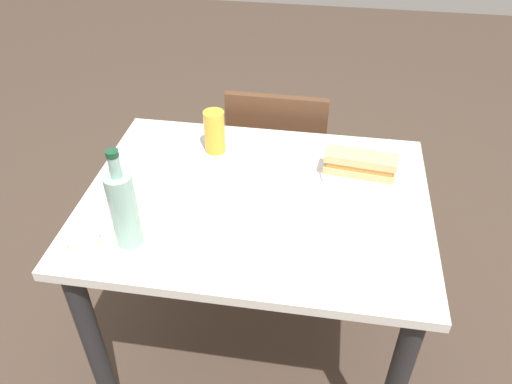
% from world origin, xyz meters
% --- Properties ---
extents(ground_plane, '(8.00, 8.00, 0.00)m').
position_xyz_m(ground_plane, '(0.00, 0.00, 0.00)').
color(ground_plane, '#47382D').
extents(dining_table, '(1.02, 0.77, 0.76)m').
position_xyz_m(dining_table, '(0.00, 0.00, 0.63)').
color(dining_table, silver).
rests_on(dining_table, ground).
extents(chair_far, '(0.40, 0.40, 0.84)m').
position_xyz_m(chair_far, '(-0.00, 0.58, 0.48)').
color(chair_far, brown).
rests_on(chair_far, ground).
extents(plate_near, '(0.24, 0.24, 0.01)m').
position_xyz_m(plate_near, '(0.30, 0.15, 0.77)').
color(plate_near, white).
rests_on(plate_near, dining_table).
extents(baguette_sandwich_near, '(0.22, 0.09, 0.07)m').
position_xyz_m(baguette_sandwich_near, '(0.30, 0.15, 0.81)').
color(baguette_sandwich_near, '#DBB77A').
rests_on(baguette_sandwich_near, plate_near).
extents(knife_near, '(0.18, 0.04, 0.01)m').
position_xyz_m(knife_near, '(0.29, 0.20, 0.78)').
color(knife_near, silver).
rests_on(knife_near, plate_near).
extents(water_bottle, '(0.07, 0.07, 0.29)m').
position_xyz_m(water_bottle, '(-0.30, -0.24, 0.88)').
color(water_bottle, '#99C6B7').
rests_on(water_bottle, dining_table).
extents(beer_glass, '(0.07, 0.07, 0.14)m').
position_xyz_m(beer_glass, '(-0.17, 0.23, 0.83)').
color(beer_glass, gold).
rests_on(beer_glass, dining_table).
extents(olive_bowl, '(0.09, 0.09, 0.03)m').
position_xyz_m(olive_bowl, '(-0.42, -0.26, 0.77)').
color(olive_bowl, silver).
rests_on(olive_bowl, dining_table).
extents(paper_napkin, '(0.14, 0.14, 0.00)m').
position_xyz_m(paper_napkin, '(-0.15, -0.08, 0.76)').
color(paper_napkin, white).
rests_on(paper_napkin, dining_table).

